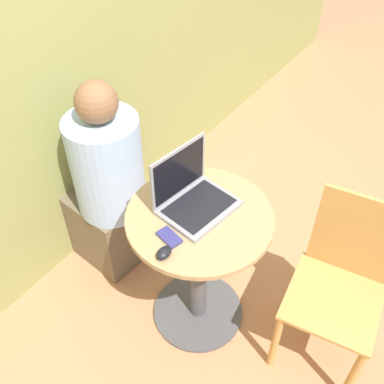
# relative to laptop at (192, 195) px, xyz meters

# --- Properties ---
(ground_plane) EXTENTS (12.00, 12.00, 0.00)m
(ground_plane) POSITION_rel_laptop_xyz_m (-0.04, -0.06, -0.81)
(ground_plane) COLOR tan
(back_wall) EXTENTS (7.00, 0.05, 2.60)m
(back_wall) POSITION_rel_laptop_xyz_m (-0.04, 0.82, 0.49)
(back_wall) COLOR #939956
(back_wall) RESTS_ON ground_plane
(round_table) EXTENTS (0.64, 0.64, 0.76)m
(round_table) POSITION_rel_laptop_xyz_m (-0.04, -0.06, -0.33)
(round_table) COLOR #4C4C51
(round_table) RESTS_ON ground_plane
(laptop) EXTENTS (0.35, 0.29, 0.27)m
(laptop) POSITION_rel_laptop_xyz_m (0.00, 0.00, 0.00)
(laptop) COLOR gray
(laptop) RESTS_ON round_table
(cell_phone) EXTENTS (0.08, 0.12, 0.02)m
(cell_phone) POSITION_rel_laptop_xyz_m (-0.21, -0.04, -0.05)
(cell_phone) COLOR navy
(cell_phone) RESTS_ON round_table
(computer_mouse) EXTENTS (0.07, 0.05, 0.04)m
(computer_mouse) POSITION_rel_laptop_xyz_m (-0.29, -0.07, -0.04)
(computer_mouse) COLOR black
(computer_mouse) RESTS_ON round_table
(chair_empty) EXTENTS (0.45, 0.45, 0.90)m
(chair_empty) POSITION_rel_laptop_xyz_m (0.21, -0.66, -0.35)
(chair_empty) COLOR tan
(chair_empty) RESTS_ON ground_plane
(person_seated) EXTENTS (0.38, 0.57, 1.17)m
(person_seated) POSITION_rel_laptop_xyz_m (0.02, 0.59, -0.33)
(person_seated) COLOR brown
(person_seated) RESTS_ON ground_plane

